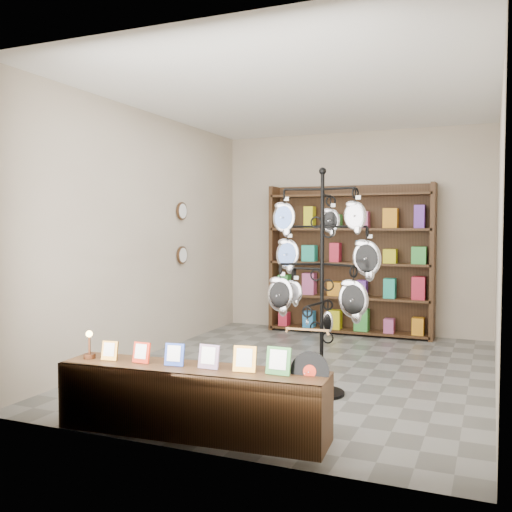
{
  "coord_description": "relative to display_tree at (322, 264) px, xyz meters",
  "views": [
    {
      "loc": [
        1.95,
        -5.98,
        1.59
      ],
      "look_at": [
        -0.13,
        -1.0,
        1.31
      ],
      "focal_mm": 40.0,
      "sensor_mm": 36.0,
      "label": 1
    }
  ],
  "objects": [
    {
      "name": "ground",
      "position": [
        -0.47,
        0.82,
        -1.24
      ],
      "size": [
        5.0,
        5.0,
        0.0
      ],
      "primitive_type": "plane",
      "color": "slate",
      "rests_on": "ground"
    },
    {
      "name": "room_envelope",
      "position": [
        -0.47,
        0.82,
        0.61
      ],
      "size": [
        5.0,
        5.0,
        5.0
      ],
      "color": "#BBAD97",
      "rests_on": "ground"
    },
    {
      "name": "display_tree",
      "position": [
        0.0,
        0.0,
        0.0
      ],
      "size": [
        1.1,
        0.9,
        2.14
      ],
      "rotation": [
        0.0,
        0.0,
        0.01
      ],
      "color": "black",
      "rests_on": "ground"
    },
    {
      "name": "front_shelf",
      "position": [
        -0.63,
        -1.38,
        -0.98
      ],
      "size": [
        2.14,
        0.58,
        0.75
      ],
      "rotation": [
        0.0,
        0.0,
        0.07
      ],
      "color": "black",
      "rests_on": "ground"
    },
    {
      "name": "back_shelving",
      "position": [
        -0.47,
        3.12,
        -0.21
      ],
      "size": [
        2.42,
        0.36,
        2.2
      ],
      "color": "black",
      "rests_on": "ground"
    },
    {
      "name": "wall_clocks",
      "position": [
        -2.44,
        1.62,
        0.26
      ],
      "size": [
        0.03,
        0.24,
        0.84
      ],
      "color": "black",
      "rests_on": "ground"
    }
  ]
}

